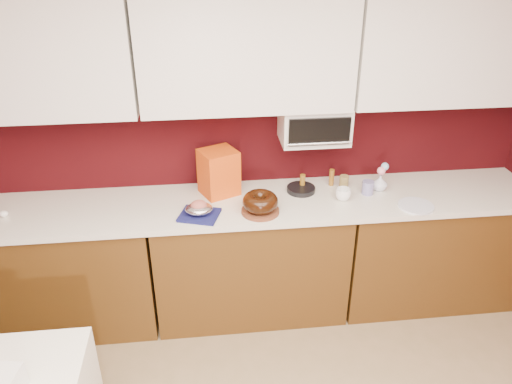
{
  "coord_description": "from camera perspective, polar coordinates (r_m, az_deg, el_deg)",
  "views": [
    {
      "loc": [
        -0.29,
        -0.98,
        2.52
      ],
      "look_at": [
        0.03,
        1.84,
        1.02
      ],
      "focal_mm": 35.0,
      "sensor_mm": 36.0,
      "label": 1
    }
  ],
  "objects": [
    {
      "name": "amber_bottle",
      "position": [
        3.5,
        5.33,
        1.16
      ],
      "size": [
        0.04,
        0.04,
        0.11
      ],
      "primitive_type": "cylinder",
      "rotation": [
        0.0,
        0.0,
        0.2
      ],
      "color": "brown",
      "rests_on": "countertop"
    },
    {
      "name": "upper_cabinet_left",
      "position": [
        3.31,
        -25.48,
        13.57
      ],
      "size": [
        1.31,
        0.33,
        0.7
      ],
      "primitive_type": "cube",
      "color": "white",
      "rests_on": "wall_back"
    },
    {
      "name": "countertop",
      "position": [
        3.36,
        -0.7,
        -1.35
      ],
      "size": [
        4.0,
        0.62,
        0.04
      ],
      "primitive_type": "cube",
      "color": "silver",
      "rests_on": "base_cabinet_center"
    },
    {
      "name": "cake_base",
      "position": [
        3.21,
        0.5,
        -2.19
      ],
      "size": [
        0.28,
        0.28,
        0.02
      ],
      "primitive_type": "cylinder",
      "rotation": [
        0.0,
        0.0,
        0.14
      ],
      "color": "brown",
      "rests_on": "countertop"
    },
    {
      "name": "wall_back",
      "position": [
        3.48,
        -1.26,
        6.46
      ],
      "size": [
        4.0,
        0.02,
        2.5
      ],
      "primitive_type": "cube",
      "color": "#34070A",
      "rests_on": "floor"
    },
    {
      "name": "roasted_ham",
      "position": [
        3.16,
        -6.56,
        -1.52
      ],
      "size": [
        0.12,
        0.11,
        0.07
      ],
      "primitive_type": "ellipsoid",
      "rotation": [
        0.0,
        0.0,
        -0.26
      ],
      "color": "#B55E53",
      "rests_on": "foil_ham_nest"
    },
    {
      "name": "toaster_oven",
      "position": [
        3.37,
        6.65,
        7.82
      ],
      "size": [
        0.45,
        0.3,
        0.25
      ],
      "primitive_type": "cube",
      "color": "white",
      "rests_on": "upper_cabinet_center"
    },
    {
      "name": "blue_jar",
      "position": [
        3.51,
        12.66,
        0.49
      ],
      "size": [
        0.08,
        0.08,
        0.09
      ],
      "primitive_type": "cylinder",
      "rotation": [
        0.0,
        0.0,
        0.05
      ],
      "color": "navy",
      "rests_on": "countertop"
    },
    {
      "name": "flower_pink",
      "position": [
        3.54,
        14.13,
        2.36
      ],
      "size": [
        0.06,
        0.06,
        0.06
      ],
      "primitive_type": "sphere",
      "color": "pink",
      "rests_on": "flower_vase"
    },
    {
      "name": "base_cabinet_left",
      "position": [
        3.74,
        -21.68,
        -8.43
      ],
      "size": [
        1.31,
        0.58,
        0.86
      ],
      "primitive_type": "cube",
      "color": "#523210",
      "rests_on": "floor"
    },
    {
      "name": "amber_bottle_tall",
      "position": [
        3.57,
        8.63,
        1.66
      ],
      "size": [
        0.05,
        0.05,
        0.12
      ],
      "primitive_type": "cylinder",
      "rotation": [
        0.0,
        0.0,
        -0.38
      ],
      "color": "brown",
      "rests_on": "countertop"
    },
    {
      "name": "base_cabinet_right",
      "position": [
        3.94,
        19.11,
        -5.92
      ],
      "size": [
        1.31,
        0.58,
        0.86
      ],
      "primitive_type": "cube",
      "color": "#523210",
      "rests_on": "floor"
    },
    {
      "name": "egg_right",
      "position": [
        3.54,
        -26.86,
        -2.24
      ],
      "size": [
        0.07,
        0.06,
        0.04
      ],
      "primitive_type": "ellipsoid",
      "rotation": [
        0.0,
        0.0,
        -0.4
      ],
      "color": "white",
      "rests_on": "countertop"
    },
    {
      "name": "foil_ham_nest",
      "position": [
        3.17,
        -6.54,
        -1.92
      ],
      "size": [
        0.18,
        0.15,
        0.06
      ],
      "primitive_type": "ellipsoid",
      "rotation": [
        0.0,
        0.0,
        -0.04
      ],
      "color": "silver",
      "rests_on": "navy_towel"
    },
    {
      "name": "navy_towel",
      "position": [
        3.19,
        -6.49,
        -2.63
      ],
      "size": [
        0.29,
        0.27,
        0.02
      ],
      "primitive_type": "cube",
      "rotation": [
        0.0,
        0.0,
        -0.31
      ],
      "color": "#161852",
      "rests_on": "countertop"
    },
    {
      "name": "dark_pan",
      "position": [
        3.48,
        5.16,
        0.32
      ],
      "size": [
        0.25,
        0.25,
        0.03
      ],
      "primitive_type": "cylinder",
      "rotation": [
        0.0,
        0.0,
        0.31
      ],
      "color": "black",
      "rests_on": "countertop"
    },
    {
      "name": "toaster_oven_handle",
      "position": [
        3.24,
        7.25,
        5.52
      ],
      "size": [
        0.42,
        0.02,
        0.02
      ],
      "primitive_type": "cylinder",
      "rotation": [
        0.0,
        1.57,
        0.0
      ],
      "color": "silver",
      "rests_on": "toaster_oven"
    },
    {
      "name": "flower_vase",
      "position": [
        3.57,
        13.97,
        1.13
      ],
      "size": [
        0.1,
        0.1,
        0.13
      ],
      "primitive_type": "imported",
      "rotation": [
        0.0,
        0.0,
        -0.16
      ],
      "color": "silver",
      "rests_on": "countertop"
    },
    {
      "name": "upper_cabinet_right",
      "position": [
        3.53,
        21.79,
        15.04
      ],
      "size": [
        1.31,
        0.33,
        0.7
      ],
      "primitive_type": "cube",
      "color": "white",
      "rests_on": "wall_back"
    },
    {
      "name": "pandoro_box",
      "position": [
        3.39,
        -4.28,
        2.26
      ],
      "size": [
        0.3,
        0.29,
        0.32
      ],
      "primitive_type": "cube",
      "rotation": [
        0.0,
        0.0,
        0.42
      ],
      "color": "red",
      "rests_on": "countertop"
    },
    {
      "name": "base_cabinet_center",
      "position": [
        3.6,
        -0.66,
        -7.61
      ],
      "size": [
        1.31,
        0.58,
        0.86
      ],
      "primitive_type": "cube",
      "color": "#523210",
      "rests_on": "floor"
    },
    {
      "name": "coffee_mug",
      "position": [
        3.4,
        9.94,
        -0.13
      ],
      "size": [
        0.12,
        0.12,
        0.1
      ],
      "primitive_type": "imported",
      "rotation": [
        0.0,
        0.0,
        0.57
      ],
      "color": "white",
      "rests_on": "countertop"
    },
    {
      "name": "bundt_cake",
      "position": [
        3.18,
        0.5,
        -1.12
      ],
      "size": [
        0.3,
        0.3,
        0.09
      ],
      "primitive_type": "torus",
      "rotation": [
        0.0,
        0.0,
        0.42
      ],
      "color": "black",
      "rests_on": "cake_base"
    },
    {
      "name": "china_plate",
      "position": [
        3.45,
        17.81,
        -1.51
      ],
      "size": [
        0.23,
        0.23,
        0.01
      ],
      "primitive_type": "cylinder",
      "rotation": [
        0.0,
        0.0,
        0.01
      ],
      "color": "white",
      "rests_on": "countertop"
    },
    {
      "name": "paper_cup",
      "position": [
        3.55,
        10.01,
        1.11
      ],
      "size": [
        0.07,
        0.07,
        0.1
      ],
      "primitive_type": "cylinder",
      "rotation": [
        0.0,
        0.0,
        -0.18
      ],
      "color": "olive",
      "rests_on": "countertop"
    },
    {
      "name": "toaster_oven_door",
      "position": [
        3.23,
        7.27,
        6.85
      ],
      "size": [
        0.4,
        0.02,
        0.18
      ],
      "primitive_type": "cube",
      "color": "black",
      "rests_on": "toaster_oven"
    },
    {
      "name": "upper_cabinet_center",
      "position": [
        3.15,
        -1.09,
        15.58
      ],
      "size": [
        1.31,
        0.33,
        0.7
      ],
      "primitive_type": "cube",
      "color": "white",
      "rests_on": "wall_back"
    },
    {
      "name": "flower_blue",
      "position": [
        3.55,
        14.52,
        2.84
      ],
      "size": [
        0.05,
        0.05,
        0.05
      ],
      "primitive_type": "sphere",
      "color": "#8EC3E4",
      "rests_on": "flower_vase"
    }
  ]
}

